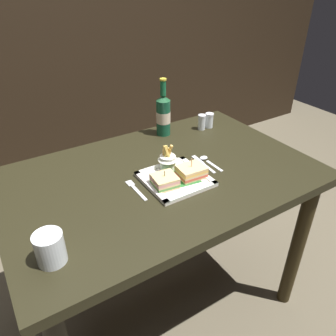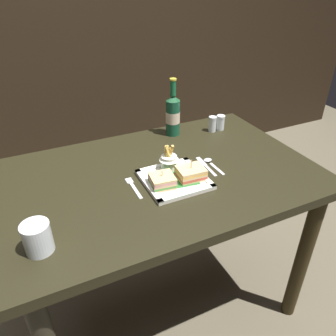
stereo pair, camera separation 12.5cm
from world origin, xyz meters
name	(u,v)px [view 2 (the right image)]	position (x,y,z in m)	size (l,w,h in m)	color
ground_plane	(163,299)	(0.00, 0.00, 0.00)	(6.00, 6.00, 0.00)	brown
back_wall	(71,6)	(0.00, 1.42, 1.25)	(5.20, 0.10, 2.50)	black
dining_table	(162,196)	(0.00, 0.00, 0.67)	(1.22, 0.79, 0.78)	black
square_plate	(174,180)	(0.02, -0.07, 0.79)	(0.23, 0.23, 0.02)	white
sandwich_half_left	(162,181)	(-0.04, -0.09, 0.81)	(0.09, 0.09, 0.06)	#E4B385
sandwich_half_right	(191,173)	(0.08, -0.09, 0.81)	(0.11, 0.09, 0.08)	#DBBC80
fries_cup	(169,160)	(0.03, 0.00, 0.83)	(0.08, 0.08, 0.11)	white
beer_bottle	(173,114)	(0.19, 0.30, 0.88)	(0.07, 0.07, 0.27)	#164E33
water_glass	(38,240)	(-0.49, -0.23, 0.82)	(0.08, 0.08, 0.09)	silver
fork	(133,186)	(-0.14, -0.04, 0.78)	(0.02, 0.14, 0.00)	silver
knife	(205,165)	(0.18, -0.03, 0.78)	(0.02, 0.16, 0.00)	silver
spoon	(211,163)	(0.21, -0.02, 0.78)	(0.04, 0.13, 0.01)	silver
salt_shaker	(212,125)	(0.38, 0.24, 0.81)	(0.04, 0.04, 0.08)	silver
pepper_shaker	(220,123)	(0.43, 0.24, 0.81)	(0.04, 0.04, 0.07)	silver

